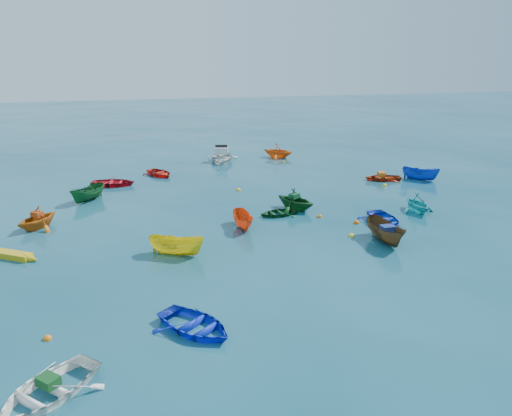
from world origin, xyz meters
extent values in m
plane|color=#0A3A4B|center=(0.00, 0.00, 0.00)|extent=(160.00, 160.00, 0.00)
imported|color=#1029CB|center=(-5.37, -8.08, 0.00)|extent=(3.98, 4.13, 0.70)
imported|color=white|center=(-10.26, -10.88, 0.00)|extent=(4.27, 4.31, 0.73)
imported|color=#50381C|center=(5.96, -1.31, 0.00)|extent=(1.44, 3.47, 1.32)
imported|color=blue|center=(7.15, 1.35, 0.00)|extent=(2.83, 3.74, 0.73)
imported|color=#CB6413|center=(-13.33, 5.31, 0.00)|extent=(3.58, 3.63, 1.45)
imported|color=yellow|center=(-5.51, -0.55, 0.00)|extent=(3.25, 2.32, 1.18)
imported|color=#10451F|center=(1.34, 4.45, 0.00)|extent=(2.71, 2.11, 0.52)
imported|color=#1CAFB2|center=(10.46, 3.14, 0.00)|extent=(2.26, 2.60, 1.32)
imported|color=#B10E1A|center=(-9.36, 14.17, 0.00)|extent=(3.72, 2.98, 0.69)
imported|color=#EC4E16|center=(-1.30, 2.69, 0.00)|extent=(1.07, 2.77, 1.07)
imported|color=#12511C|center=(2.77, 5.37, 0.00)|extent=(3.71, 3.81, 1.53)
imported|color=#B3320E|center=(11.94, 11.11, 0.00)|extent=(3.23, 2.59, 0.60)
imported|color=#0D38AE|center=(14.97, 10.52, 0.00)|extent=(2.96, 2.82, 1.15)
imported|color=red|center=(-5.71, 16.59, 0.00)|extent=(3.34, 3.66, 0.62)
imported|color=orange|center=(5.88, 21.20, 0.00)|extent=(3.87, 3.78, 1.54)
imported|color=#135322|center=(-10.88, 10.41, 0.00)|extent=(2.83, 3.16, 1.20)
imported|color=silver|center=(0.26, 20.85, 0.00)|extent=(3.84, 4.74, 1.47)
cube|color=#124A1B|center=(-10.19, -10.80, 0.52)|extent=(0.81, 0.80, 0.31)
cube|color=navy|center=(5.96, -1.46, 0.83)|extent=(0.75, 0.58, 0.35)
cube|color=#B93F13|center=(-13.30, 5.35, 0.88)|extent=(0.78, 0.76, 0.30)
cube|color=#134E2A|center=(2.71, 5.45, 0.92)|extent=(0.80, 0.77, 0.31)
cube|color=orange|center=(11.84, 11.13, 0.48)|extent=(0.68, 0.82, 0.35)
sphere|color=orange|center=(-10.81, -7.45, 0.00)|extent=(0.34, 0.34, 0.34)
sphere|color=yellow|center=(4.47, -0.12, 0.00)|extent=(0.36, 0.36, 0.36)
sphere|color=orange|center=(3.81, 3.48, 0.00)|extent=(0.34, 0.34, 0.34)
sphere|color=yellow|center=(-13.62, 5.40, 0.00)|extent=(0.30, 0.30, 0.30)
sphere|color=#D4670B|center=(-4.49, 1.15, 0.00)|extent=(0.30, 0.30, 0.30)
sphere|color=yellow|center=(-0.08, 10.67, 0.00)|extent=(0.36, 0.36, 0.36)
sphere|color=#E5560C|center=(5.64, 1.87, 0.00)|extent=(0.37, 0.37, 0.37)
sphere|color=gold|center=(-5.14, 16.31, 0.00)|extent=(0.32, 0.32, 0.32)
sphere|color=orange|center=(5.78, 19.04, 0.00)|extent=(0.32, 0.32, 0.32)
sphere|color=yellow|center=(11.32, 9.43, 0.00)|extent=(0.35, 0.35, 0.35)
camera|label=1|loc=(-6.78, -24.93, 10.44)|focal=35.00mm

